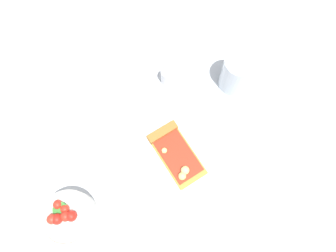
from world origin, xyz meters
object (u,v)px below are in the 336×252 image
(pizza_slice_main, at_px, (175,152))
(salad_bowl, at_px, (70,218))
(soda_glass, at_px, (236,74))
(plate, at_px, (187,150))
(pepper_shaker, at_px, (168,75))

(pizza_slice_main, bearing_deg, salad_bowl, 47.86)
(salad_bowl, xyz_separation_m, soda_glass, (-0.27, -0.41, 0.01))
(plate, relative_size, soda_glass, 2.22)
(pepper_shaker, bearing_deg, salad_bowl, 73.21)
(plate, relative_size, pizza_slice_main, 1.50)
(salad_bowl, height_order, pepper_shaker, salad_bowl)
(pizza_slice_main, xyz_separation_m, salad_bowl, (0.18, 0.19, 0.01))
(salad_bowl, height_order, soda_glass, soda_glass)
(pizza_slice_main, relative_size, salad_bowl, 1.35)
(pizza_slice_main, height_order, soda_glass, soda_glass)
(pizza_slice_main, distance_m, soda_glass, 0.24)
(plate, relative_size, salad_bowl, 2.03)
(soda_glass, distance_m, pepper_shaker, 0.16)
(salad_bowl, relative_size, pepper_shaker, 1.78)
(soda_glass, bearing_deg, pizza_slice_main, 66.08)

